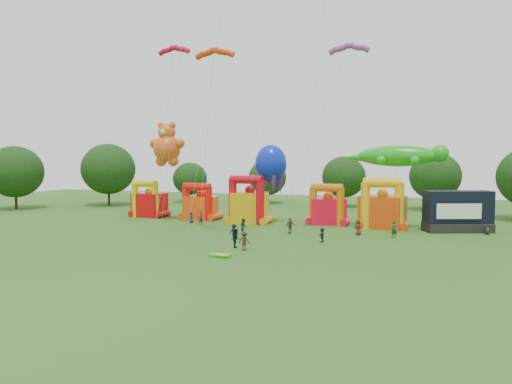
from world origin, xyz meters
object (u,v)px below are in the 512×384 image
(bouncy_castle_0, at_px, (149,203))
(stage_trailer, at_px, (458,212))
(bouncy_castle_2, at_px, (249,205))
(octopus_kite, at_px, (270,176))
(gecko_kite, at_px, (396,166))
(spectator_4, at_px, (290,226))
(teddy_bear_kite, at_px, (165,158))
(spectator_0, at_px, (191,217))

(bouncy_castle_0, relative_size, stage_trailer, 0.68)
(bouncy_castle_0, xyz_separation_m, bouncy_castle_2, (17.26, -1.76, 0.35))
(bouncy_castle_0, xyz_separation_m, octopus_kite, (20.14, -0.99, 4.43))
(octopus_kite, bearing_deg, stage_trailer, 0.24)
(bouncy_castle_0, height_order, bouncy_castle_2, bouncy_castle_2)
(gecko_kite, distance_m, octopus_kite, 16.88)
(stage_trailer, height_order, spectator_4, stage_trailer)
(teddy_bear_kite, xyz_separation_m, gecko_kite, (31.84, 3.10, -1.01))
(stage_trailer, distance_m, teddy_bear_kite, 39.91)
(octopus_kite, height_order, spectator_0, octopus_kite)
(bouncy_castle_2, bearing_deg, stage_trailer, 1.84)
(gecko_kite, bearing_deg, spectator_4, -144.58)
(bouncy_castle_2, relative_size, gecko_kite, 0.51)
(stage_trailer, xyz_separation_m, spectator_0, (-34.93, -3.38, -1.67))
(bouncy_castle_0, height_order, teddy_bear_kite, teddy_bear_kite)
(bouncy_castle_2, xyz_separation_m, spectator_4, (7.76, -7.27, -1.62))
(teddy_bear_kite, relative_size, gecko_kite, 1.08)
(spectator_4, bearing_deg, spectator_0, -67.29)
(bouncy_castle_0, distance_m, teddy_bear_kite, 9.35)
(bouncy_castle_0, height_order, stage_trailer, bouncy_castle_0)
(bouncy_castle_2, relative_size, spectator_4, 3.54)
(gecko_kite, distance_m, spectator_0, 28.71)
(teddy_bear_kite, bearing_deg, bouncy_castle_0, 144.61)
(bouncy_castle_2, height_order, gecko_kite, gecko_kite)
(teddy_bear_kite, relative_size, spectator_0, 9.09)
(bouncy_castle_2, xyz_separation_m, octopus_kite, (2.89, 0.77, 4.07))
(gecko_kite, xyz_separation_m, octopus_kite, (-16.81, -0.45, -1.49))
(stage_trailer, height_order, spectator_0, stage_trailer)
(bouncy_castle_0, bearing_deg, bouncy_castle_2, -5.81)
(stage_trailer, relative_size, octopus_kite, 0.76)
(bouncy_castle_0, height_order, octopus_kite, octopus_kite)
(bouncy_castle_0, xyz_separation_m, spectator_4, (25.02, -9.02, -1.26))
(octopus_kite, distance_m, spectator_0, 12.63)
(spectator_0, bearing_deg, spectator_4, -3.29)
(bouncy_castle_0, bearing_deg, spectator_4, -19.83)
(stage_trailer, bearing_deg, octopus_kite, -179.76)
(octopus_kite, distance_m, spectator_4, 10.99)
(bouncy_castle_0, height_order, spectator_0, bouncy_castle_0)
(bouncy_castle_0, bearing_deg, gecko_kite, -0.83)
(teddy_bear_kite, bearing_deg, spectator_0, -8.34)
(gecko_kite, height_order, spectator_4, gecko_kite)
(stage_trailer, bearing_deg, spectator_4, -157.20)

